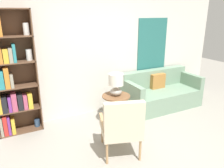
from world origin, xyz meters
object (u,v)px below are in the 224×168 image
(armchair, at_px, (122,125))
(table_lamp, at_px, (116,83))
(bookshelf, at_px, (9,78))
(couch, at_px, (160,93))
(side_table, at_px, (116,98))

(armchair, bearing_deg, table_lamp, 66.62)
(bookshelf, relative_size, table_lamp, 5.06)
(bookshelf, distance_m, couch, 3.17)
(bookshelf, xyz_separation_m, table_lamp, (1.78, -0.51, -0.20))
(side_table, distance_m, table_lamp, 0.31)
(bookshelf, height_order, table_lamp, bookshelf)
(bookshelf, height_order, side_table, bookshelf)
(couch, height_order, table_lamp, table_lamp)
(bookshelf, xyz_separation_m, couch, (3.08, -0.25, -0.72))
(armchair, xyz_separation_m, side_table, (0.42, 0.96, -0.01))
(bookshelf, bearing_deg, side_table, -16.41)
(armchair, distance_m, side_table, 1.05)
(bookshelf, bearing_deg, armchair, -47.59)
(armchair, xyz_separation_m, table_lamp, (0.42, 0.98, 0.30))
(armchair, bearing_deg, side_table, 66.48)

